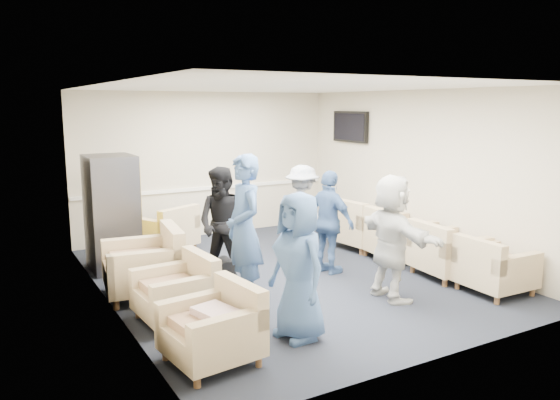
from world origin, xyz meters
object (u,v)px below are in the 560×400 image
armchair_right_midnear (445,254)px  armchair_right_midfar (394,237)px  armchair_corner (167,233)px  person_mid_right (329,222)px  person_back_right (302,211)px  person_back_left (224,224)px  person_front_right (392,237)px  armchair_right_near (492,269)px  person_front_left (298,266)px  vending_machine (112,213)px  armchair_left_far (148,267)px  person_mid_left (244,230)px  armchair_left_mid (179,293)px  armchair_right_far (360,227)px  armchair_left_near (216,330)px

armchair_right_midnear → armchair_right_midfar: bearing=6.5°
armchair_right_midnear → armchair_right_midfar: (-0.02, 1.06, 0.02)m
armchair_right_midnear → armchair_corner: bearing=48.4°
person_mid_right → person_back_right: bearing=-22.5°
person_back_left → person_front_right: size_ratio=1.00×
armchair_right_near → person_back_left: bearing=53.2°
person_front_left → person_back_left: size_ratio=0.98×
vending_machine → person_front_right: vending_machine is taller
armchair_left_far → person_mid_left: size_ratio=0.57×
armchair_left_mid → person_front_right: person_front_right is taller
vending_machine → person_mid_right: bearing=-33.4°
armchair_right_midfar → vending_machine: bearing=72.4°
armchair_right_midnear → vending_machine: 4.94m
armchair_left_far → armchair_corner: (0.88, 1.92, -0.04)m
armchair_right_far → person_mid_left: size_ratio=0.54×
person_mid_right → armchair_corner: bearing=23.2°
armchair_left_mid → person_front_left: 1.51m
armchair_left_near → person_mid_left: 1.75m
armchair_right_near → armchair_corner: bearing=38.7°
person_front_left → person_front_right: person_front_right is taller
armchair_left_mid → armchair_right_far: 4.14m
person_mid_left → person_mid_right: size_ratio=1.23×
armchair_right_far → person_mid_right: bearing=119.5°
armchair_corner → person_front_left: person_front_left is taller
armchair_right_far → armchair_right_midfar: bearing=175.4°
vending_machine → armchair_left_near: bearing=-87.8°
armchair_left_mid → armchair_right_midnear: bearing=81.2°
armchair_left_far → vending_machine: size_ratio=0.62×
person_mid_left → armchair_right_far: bearing=120.1°
armchair_left_near → person_back_left: size_ratio=0.55×
armchair_left_mid → armchair_right_midnear: armchair_right_midnear is taller
armchair_right_midfar → person_front_left: person_front_left is taller
person_mid_right → person_front_left: bearing=123.8°
person_front_left → person_back_left: 2.19m
person_front_left → person_mid_left: 1.25m
person_back_left → person_front_right: 2.33m
person_mid_left → person_front_right: (1.68, -0.81, -0.13)m
armchair_right_midnear → vending_machine: size_ratio=0.54×
person_back_left → person_front_left: bearing=-43.8°
person_front_left → person_back_right: person_front_left is taller
armchair_right_near → person_mid_right: (-1.36, 1.80, 0.44)m
armchair_left_mid → armchair_right_midfar: 3.92m
person_mid_left → armchair_left_near: bearing=-31.6°
armchair_corner → person_front_right: bearing=90.3°
armchair_right_near → person_back_right: size_ratio=0.56×
person_front_left → armchair_left_far: bearing=-160.9°
armchair_left_far → vending_machine: bearing=-167.8°
armchair_right_far → person_mid_left: 3.30m
armchair_right_midfar → person_back_right: size_ratio=0.65×
armchair_left_mid → person_mid_left: 1.11m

